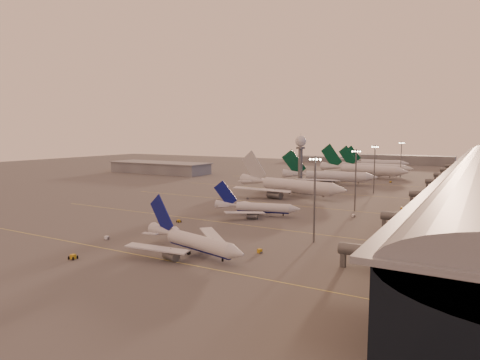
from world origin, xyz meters
The scene contains 26 objects.
ground centered at (0.00, 0.00, 0.00)m, with size 700.00×700.00×0.00m, color #4E4C4C.
taxiway_markings centered at (30.00, 56.00, 0.01)m, with size 180.00×185.25×0.02m.
hangar centered at (-120.00, 140.00, 4.32)m, with size 82.00×27.00×8.50m.
radar_tower centered at (5.00, 120.00, 20.95)m, with size 6.40×6.40×31.10m.
mast_a centered at (58.00, 0.00, 13.74)m, with size 3.60×0.56×25.00m.
mast_b centered at (55.00, 55.00, 13.74)m, with size 3.60×0.56×25.00m.
mast_c centered at (50.00, 110.00, 13.74)m, with size 3.60×0.56×25.00m.
mast_d centered at (48.00, 200.00, 13.74)m, with size 3.60×0.56×25.00m.
distant_horizon centered at (2.62, 325.14, 3.89)m, with size 165.00×37.50×9.00m.
narrowbody_near centered at (35.30, -27.65, 2.92)m, with size 36.25×28.59×14.40m.
narrowbody_mid centered at (25.41, 26.60, 2.67)m, with size 33.07×26.05×13.19m.
widebody_white centered at (16.08, 80.10, 3.84)m, with size 62.26×49.42×22.13m.
greentail_a centered at (17.61, 135.83, 3.72)m, with size 57.16×45.69×21.03m.
greentail_b centered at (25.50, 185.08, 4.12)m, with size 63.96×51.28×23.35m.
greentail_c centered at (26.99, 214.82, 3.75)m, with size 58.22×46.67×21.26m.
greentail_d centered at (16.53, 268.08, 3.49)m, with size 54.23×43.50×19.78m.
gsv_truck_a centered at (4.08, -27.76, 1.12)m, with size 5.77×3.77×2.20m.
gsv_tug_near centered at (11.58, -46.15, 0.59)m, with size 2.77×4.21×1.14m.
gsv_catering_a centered at (49.78, -17.74, 2.11)m, with size 5.61×3.85×4.22m.
gsv_tug_mid centered at (7.09, 2.11, 0.47)m, with size 3.68×3.01×0.91m.
gsv_truck_b centered at (58.26, 42.69, 1.04)m, with size 5.30×2.75×2.04m.
gsv_truck_c centered at (2.98, 60.07, 0.98)m, with size 4.73×4.43×1.93m.
gsv_catering_b centered at (70.99, 69.11, 1.74)m, with size 4.64×3.31×3.49m.
gsv_tug_far centered at (7.07, 98.18, 0.52)m, with size 2.49×3.73×1.00m.
gsv_truck_d centered at (-22.79, 120.58, 0.96)m, with size 2.28×4.86×1.89m.
gsv_tug_hangar centered at (48.36, 163.66, 0.44)m, with size 3.34×2.46×0.86m.
Camera 1 is at (100.18, -115.43, 31.83)m, focal length 32.00 mm.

